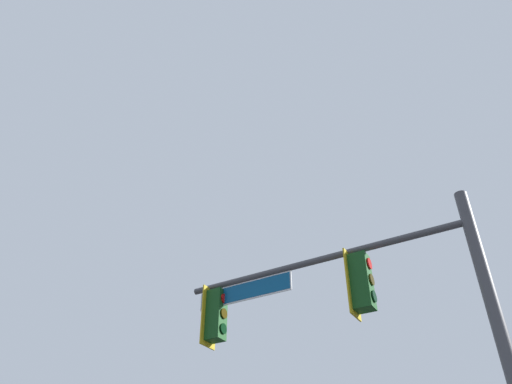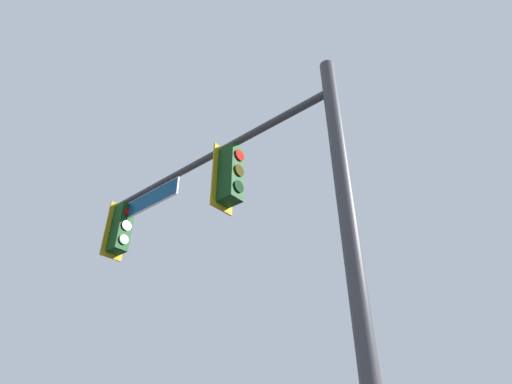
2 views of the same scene
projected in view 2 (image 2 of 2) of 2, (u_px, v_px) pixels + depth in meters
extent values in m
cylinder|color=#47474C|center=(354.00, 262.00, 4.72)|extent=(0.23, 0.23, 6.87)
cylinder|color=#47474C|center=(198.00, 163.00, 7.83)|extent=(5.92, 0.74, 0.13)
cube|color=gold|center=(223.00, 179.00, 7.09)|extent=(0.08, 0.52, 1.30)
cube|color=#144719|center=(231.00, 175.00, 6.99)|extent=(0.39, 0.36, 1.10)
cylinder|color=#144719|center=(232.00, 147.00, 7.32)|extent=(0.04, 0.04, 0.12)
cylinder|color=red|center=(240.00, 155.00, 7.06)|extent=(0.05, 0.22, 0.22)
cylinder|color=#392D05|center=(239.00, 171.00, 6.88)|extent=(0.05, 0.22, 0.22)
cylinder|color=black|center=(239.00, 187.00, 6.71)|extent=(0.05, 0.22, 0.22)
cube|color=gold|center=(116.00, 231.00, 8.85)|extent=(0.08, 0.52, 1.30)
cube|color=#144719|center=(121.00, 228.00, 8.75)|extent=(0.39, 0.36, 1.10)
cylinder|color=#144719|center=(126.00, 204.00, 9.07)|extent=(0.04, 0.04, 0.12)
cylinder|color=red|center=(129.00, 212.00, 8.82)|extent=(0.05, 0.22, 0.22)
cylinder|color=#392D05|center=(126.00, 226.00, 8.64)|extent=(0.05, 0.22, 0.22)
cylinder|color=black|center=(124.00, 240.00, 8.47)|extent=(0.05, 0.22, 0.22)
cube|color=#0A4C7F|center=(143.00, 203.00, 8.58)|extent=(2.18, 0.26, 0.36)
cube|color=white|center=(143.00, 203.00, 8.58)|extent=(2.23, 0.25, 0.42)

